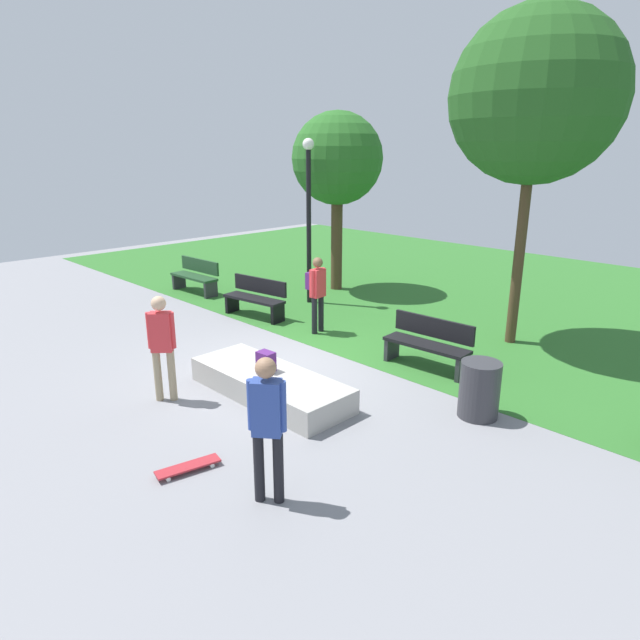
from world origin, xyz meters
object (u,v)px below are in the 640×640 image
(skateboard_by_ledge, at_px, (188,467))
(tree_young_birch, at_px, (536,97))
(trash_bin, at_px, (479,390))
(park_bench_far_left, at_px, (256,297))
(park_bench_far_right, at_px, (429,343))
(lamp_post, at_px, (309,205))
(skater_watching, at_px, (267,420))
(tree_leaning_ash, at_px, (337,160))
(backpack_on_ledge, at_px, (266,361))
(skater_performing_trick, at_px, (162,341))
(pedestrian_with_backpack, at_px, (317,288))
(concrete_ledge, at_px, (270,384))
(park_bench_center_lawn, at_px, (196,275))

(skateboard_by_ledge, relative_size, tree_young_birch, 0.13)
(skateboard_by_ledge, height_order, tree_young_birch, tree_young_birch)
(trash_bin, bearing_deg, park_bench_far_left, 172.43)
(skateboard_by_ledge, relative_size, park_bench_far_right, 0.51)
(park_bench_far_right, distance_m, lamp_post, 5.36)
(skater_watching, relative_size, tree_leaning_ash, 0.36)
(skater_watching, height_order, lamp_post, lamp_post)
(backpack_on_ledge, xyz_separation_m, skater_performing_trick, (-0.93, -1.29, 0.44))
(park_bench_far_right, xyz_separation_m, tree_leaning_ash, (-5.23, 3.08, 3.02))
(skater_performing_trick, distance_m, pedestrian_with_backpack, 4.11)
(skateboard_by_ledge, height_order, park_bench_far_right, park_bench_far_right)
(skater_watching, height_order, tree_leaning_ash, tree_leaning_ash)
(tree_leaning_ash, distance_m, lamp_post, 1.92)
(skater_watching, bearing_deg, trash_bin, 80.66)
(concrete_ledge, distance_m, tree_young_birch, 7.02)
(park_bench_center_lawn, relative_size, pedestrian_with_backpack, 0.99)
(backpack_on_ledge, xyz_separation_m, park_bench_far_left, (-3.48, 2.56, -0.07))
(park_bench_center_lawn, bearing_deg, lamp_post, 27.35)
(park_bench_far_right, bearing_deg, tree_leaning_ash, 149.49)
(skater_watching, bearing_deg, tree_young_birch, 95.44)
(pedestrian_with_backpack, bearing_deg, park_bench_far_right, 0.26)
(park_bench_far_right, bearing_deg, skater_watching, -77.09)
(lamp_post, bearing_deg, trash_bin, -22.27)
(backpack_on_ledge, xyz_separation_m, tree_young_birch, (1.59, 5.16, 4.14))
(skateboard_by_ledge, bearing_deg, pedestrian_with_backpack, 119.18)
(park_bench_far_left, xyz_separation_m, pedestrian_with_backpack, (1.83, 0.21, 0.50))
(tree_young_birch, bearing_deg, skateboard_by_ledge, -93.90)
(skateboard_by_ledge, relative_size, park_bench_far_left, 0.50)
(skateboard_by_ledge, bearing_deg, trash_bin, 65.73)
(backpack_on_ledge, xyz_separation_m, lamp_post, (-3.53, 4.32, 1.91))
(skater_watching, xyz_separation_m, trash_bin, (0.58, 3.53, -0.59))
(concrete_ledge, height_order, skater_watching, skater_watching)
(park_bench_far_left, distance_m, lamp_post, 2.66)
(skater_watching, bearing_deg, park_bench_far_right, 102.91)
(tree_leaning_ash, distance_m, pedestrian_with_backpack, 4.65)
(concrete_ledge, relative_size, park_bench_far_right, 1.78)
(lamp_post, xyz_separation_m, pedestrian_with_backpack, (1.88, -1.56, -1.49))
(park_bench_far_left, distance_m, tree_young_birch, 7.09)
(tree_leaning_ash, bearing_deg, pedestrian_with_backpack, -52.47)
(skater_performing_trick, distance_m, park_bench_far_left, 4.64)
(park_bench_far_right, bearing_deg, park_bench_center_lawn, 179.68)
(skater_watching, height_order, skateboard_by_ledge, skater_watching)
(skater_watching, distance_m, skateboard_by_ledge, 1.54)
(backpack_on_ledge, bearing_deg, skateboard_by_ledge, -67.19)
(lamp_post, bearing_deg, concrete_ledge, -50.05)
(concrete_ledge, relative_size, skateboard_by_ledge, 3.51)
(park_bench_far_right, bearing_deg, lamp_post, 161.87)
(concrete_ledge, relative_size, park_bench_center_lawn, 1.78)
(skater_performing_trick, height_order, skater_watching, skater_watching)
(concrete_ledge, bearing_deg, trash_bin, 32.62)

